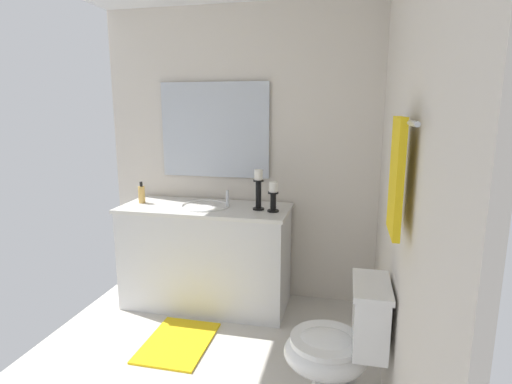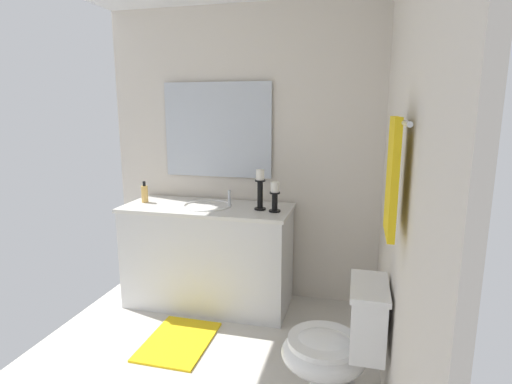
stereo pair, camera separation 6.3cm
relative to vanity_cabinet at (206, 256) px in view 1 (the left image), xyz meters
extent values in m
cube|color=beige|center=(0.95, 0.22, -0.43)|extent=(2.54, 2.35, 0.02)
cube|color=silver|center=(0.95, 1.39, 0.80)|extent=(2.54, 0.04, 2.45)
cube|color=silver|center=(-0.33, 0.22, 0.80)|extent=(0.04, 2.35, 2.45)
cube|color=silver|center=(0.00, 0.00, -0.02)|extent=(0.55, 1.34, 0.82)
cube|color=silver|center=(0.00, 0.00, 0.41)|extent=(0.58, 1.37, 0.03)
sphere|color=black|center=(-0.10, -0.68, 0.02)|extent=(0.02, 0.02, 0.02)
sphere|color=black|center=(0.10, -0.68, 0.02)|extent=(0.02, 0.02, 0.02)
ellipsoid|color=white|center=(0.00, 0.00, 0.37)|extent=(0.38, 0.30, 0.11)
torus|color=white|center=(0.00, 0.00, 0.43)|extent=(0.40, 0.40, 0.02)
cylinder|color=silver|center=(0.00, 0.19, 0.49)|extent=(0.02, 0.02, 0.14)
cube|color=silver|center=(-0.28, 0.00, 1.02)|extent=(0.02, 0.94, 0.80)
cylinder|color=black|center=(0.05, 0.57, 0.43)|extent=(0.09, 0.09, 0.01)
cylinder|color=black|center=(0.05, 0.57, 0.49)|extent=(0.04, 0.04, 0.14)
cylinder|color=black|center=(0.05, 0.57, 0.57)|extent=(0.08, 0.08, 0.01)
cylinder|color=white|center=(0.05, 0.57, 0.62)|extent=(0.06, 0.06, 0.08)
cylinder|color=black|center=(0.01, 0.45, 0.43)|extent=(0.09, 0.09, 0.01)
cylinder|color=black|center=(0.01, 0.45, 0.53)|extent=(0.04, 0.04, 0.22)
cylinder|color=black|center=(0.01, 0.45, 0.65)|extent=(0.08, 0.08, 0.01)
cylinder|color=white|center=(0.01, 0.45, 0.70)|extent=(0.06, 0.06, 0.08)
cylinder|color=#E5B259|center=(0.00, -0.56, 0.49)|extent=(0.06, 0.06, 0.14)
cylinder|color=black|center=(0.00, -0.56, 0.58)|extent=(0.02, 0.02, 0.04)
ellipsoid|color=white|center=(1.02, 1.04, -0.10)|extent=(0.38, 0.46, 0.24)
cylinder|color=white|center=(1.02, 1.04, -0.02)|extent=(0.39, 0.39, 0.03)
cube|color=white|center=(1.02, 1.26, 0.14)|extent=(0.36, 0.17, 0.32)
cube|color=white|center=(1.02, 1.26, 0.31)|extent=(0.38, 0.19, 0.03)
cylinder|color=silver|center=(1.27, 1.33, 1.15)|extent=(0.64, 0.02, 0.02)
cube|color=yellow|center=(1.27, 1.31, 0.92)|extent=(0.28, 0.03, 0.49)
cube|color=yellow|center=(0.62, 0.00, -0.42)|extent=(0.60, 0.44, 0.02)
camera|label=1|loc=(3.03, 1.11, 1.20)|focal=28.52mm
camera|label=2|loc=(3.02, 1.17, 1.20)|focal=28.52mm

